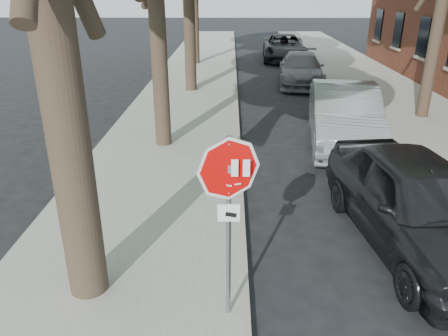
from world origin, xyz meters
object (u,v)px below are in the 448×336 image
object	(u,v)px
car_b	(344,116)
car_c	(301,69)
car_d	(284,48)
car_a	(417,203)
stop_sign	(229,196)

from	to	relation	value
car_b	car_c	distance (m)	8.35
car_c	car_d	distance (m)	7.03
car_a	stop_sign	bearing A→B (deg)	-155.31
car_c	car_a	bearing A→B (deg)	-84.20
car_c	car_d	size ratio (longest dim) A/B	0.89
car_a	car_c	distance (m)	13.75
car_a	car_b	bearing A→B (deg)	83.28
car_a	car_c	world-z (taller)	car_a
car_b	car_d	world-z (taller)	car_b
car_a	car_d	size ratio (longest dim) A/B	0.89
stop_sign	car_c	distance (m)	16.15
car_a	car_d	world-z (taller)	car_a
car_a	car_b	distance (m)	5.40
car_b	car_d	distance (m)	15.38
stop_sign	car_c	world-z (taller)	stop_sign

